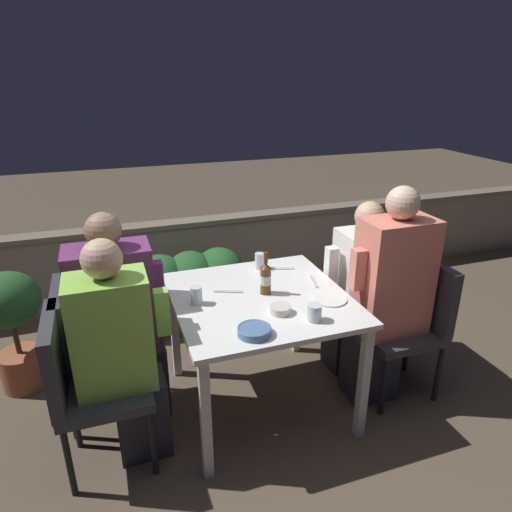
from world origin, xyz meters
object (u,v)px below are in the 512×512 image
object	(u,v)px
chair_left_near	(82,378)
potted_plant	(12,319)
person_coral_top	(387,297)
beer_bottle	(266,278)
person_green_blouse	(122,354)
chair_left_far	(86,343)
person_purple_stripe	(121,321)
chair_right_far	(383,292)
chair_right_near	(412,314)
person_white_polo	(358,287)

from	to	relation	value
chair_left_near	potted_plant	world-z (taller)	chair_left_near
person_coral_top	beer_bottle	xyz separation A→B (m)	(-0.71, 0.18, 0.16)
person_green_blouse	chair_left_far	distance (m)	0.38
beer_bottle	potted_plant	bearing A→B (deg)	156.67
person_purple_stripe	chair_right_far	xyz separation A→B (m)	(1.73, 0.01, -0.11)
chair_left_far	person_green_blouse	bearing A→B (deg)	-60.37
person_purple_stripe	chair_right_near	size ratio (longest dim) A/B	1.45
person_green_blouse	chair_left_far	world-z (taller)	person_green_blouse
chair_left_far	potted_plant	size ratio (longest dim) A/B	1.08
person_white_polo	beer_bottle	size ratio (longest dim) A/B	4.65
beer_bottle	potted_plant	distance (m)	1.62
chair_left_far	potted_plant	xyz separation A→B (m)	(-0.44, 0.49, -0.03)
person_coral_top	person_white_polo	world-z (taller)	person_coral_top
beer_bottle	person_purple_stripe	bearing A→B (deg)	170.16
chair_right_near	person_coral_top	world-z (taller)	person_coral_top
person_green_blouse	beer_bottle	world-z (taller)	person_green_blouse
chair_right_near	person_coral_top	distance (m)	0.25
chair_left_near	chair_right_far	xyz separation A→B (m)	(1.95, 0.33, 0.00)
chair_right_near	chair_right_far	xyz separation A→B (m)	(0.01, 0.33, 0.00)
chair_left_far	person_white_polo	size ratio (longest dim) A/B	0.74
person_coral_top	person_white_polo	size ratio (longest dim) A/B	1.15
chair_left_far	chair_right_far	xyz separation A→B (m)	(1.94, 0.01, 0.00)
chair_left_near	chair_right_near	xyz separation A→B (m)	(1.94, 0.00, 0.00)
chair_left_far	beer_bottle	xyz separation A→B (m)	(1.01, -0.14, 0.31)
person_green_blouse	potted_plant	distance (m)	1.03
person_coral_top	chair_right_far	xyz separation A→B (m)	(0.21, 0.33, -0.15)
beer_bottle	chair_right_far	bearing A→B (deg)	9.19
person_green_blouse	chair_right_near	xyz separation A→B (m)	(1.74, 0.00, -0.09)
chair_left_near	person_white_polo	size ratio (longest dim) A/B	0.74
chair_right_near	beer_bottle	world-z (taller)	beer_bottle
person_green_blouse	person_white_polo	bearing A→B (deg)	11.97
chair_right_near	person_purple_stripe	bearing A→B (deg)	169.52
person_white_polo	beer_bottle	xyz separation A→B (m)	(-0.72, -0.15, 0.24)
person_purple_stripe	potted_plant	distance (m)	0.82
chair_left_far	chair_right_near	bearing A→B (deg)	-9.40
chair_left_near	chair_right_near	size ratio (longest dim) A/B	1.00
person_coral_top	person_white_polo	xyz separation A→B (m)	(0.01, 0.33, -0.08)
person_green_blouse	beer_bottle	size ratio (longest dim) A/B	4.86
person_green_blouse	chair_left_far	bearing A→B (deg)	119.63
chair_left_near	chair_left_far	bearing A→B (deg)	86.47
potted_plant	chair_left_far	bearing A→B (deg)	-47.73
person_coral_top	chair_right_far	size ratio (longest dim) A/B	1.55
person_coral_top	chair_right_far	bearing A→B (deg)	57.20
chair_right_far	person_white_polo	bearing A→B (deg)	180.00
chair_left_far	beer_bottle	distance (m)	1.07
person_purple_stripe	chair_right_near	xyz separation A→B (m)	(1.72, -0.32, -0.11)
person_white_polo	chair_right_near	bearing A→B (deg)	-59.48
chair_left_far	beer_bottle	world-z (taller)	beer_bottle
person_green_blouse	potted_plant	size ratio (longest dim) A/B	1.53
chair_left_near	person_purple_stripe	size ratio (longest dim) A/B	0.69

